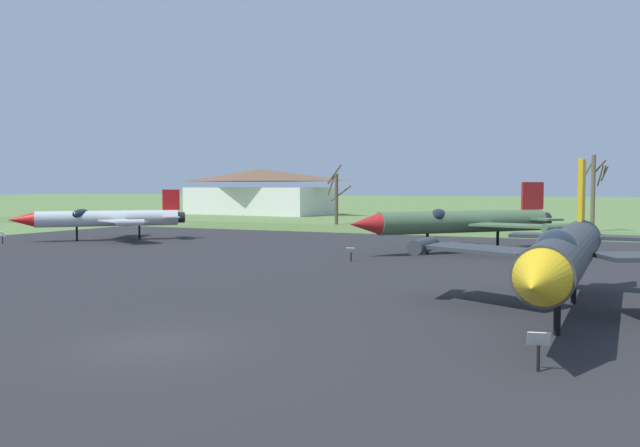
% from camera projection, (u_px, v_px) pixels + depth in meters
% --- Properties ---
extents(ground_plane, '(600.00, 600.00, 0.00)m').
position_uv_depth(ground_plane, '(151.00, 347.00, 18.68)').
color(ground_plane, '#607F42').
extents(asphalt_apron, '(79.42, 54.69, 0.05)m').
position_uv_depth(asphalt_apron, '(366.00, 275.00, 33.49)').
color(asphalt_apron, '#28282B').
rests_on(asphalt_apron, ground).
extents(grass_verge_strip, '(139.42, 12.00, 0.06)m').
position_uv_depth(grass_verge_strip, '(494.00, 233.00, 63.57)').
color(grass_verge_strip, '#567338').
rests_on(grass_verge_strip, ground).
extents(jet_fighter_front_left, '(11.36, 11.34, 4.22)m').
position_uv_depth(jet_fighter_front_left, '(104.00, 218.00, 54.84)').
color(jet_fighter_front_left, silver).
rests_on(jet_fighter_front_left, ground).
extents(info_placard_front_left, '(0.51, 0.28, 0.99)m').
position_uv_depth(info_placard_front_left, '(2.00, 237.00, 51.58)').
color(info_placard_front_left, black).
rests_on(info_placard_front_left, ground).
extents(jet_fighter_front_right, '(11.62, 16.36, 5.61)m').
position_uv_depth(jet_fighter_front_right, '(566.00, 252.00, 22.16)').
color(jet_fighter_front_right, '#33383D').
rests_on(jet_fighter_front_right, ground).
extents(info_placard_front_right, '(0.58, 0.37, 1.03)m').
position_uv_depth(info_placard_front_right, '(538.00, 347.00, 15.95)').
color(info_placard_front_right, black).
rests_on(info_placard_front_right, ground).
extents(jet_fighter_rear_center, '(13.40, 13.84, 4.78)m').
position_uv_depth(jet_fighter_rear_center, '(461.00, 221.00, 44.63)').
color(jet_fighter_rear_center, '#4C6B47').
rests_on(jet_fighter_rear_center, ground).
extents(info_placard_rear_center, '(0.58, 0.27, 0.87)m').
position_uv_depth(info_placard_rear_center, '(351.00, 253.00, 39.44)').
color(info_placard_rear_center, black).
rests_on(info_placard_rear_center, ground).
extents(bare_tree_far_left, '(2.68, 2.09, 7.09)m').
position_uv_depth(bare_tree_far_left, '(336.00, 195.00, 78.96)').
color(bare_tree_far_left, brown).
rests_on(bare_tree_far_left, ground).
extents(bare_tree_left_of_center, '(2.40, 2.30, 7.60)m').
position_uv_depth(bare_tree_left_of_center, '(594.00, 189.00, 66.16)').
color(bare_tree_left_of_center, brown).
rests_on(bare_tree_left_of_center, ground).
extents(visitor_building, '(24.45, 13.72, 7.31)m').
position_uv_depth(visitor_building, '(259.00, 192.00, 108.22)').
color(visitor_building, silver).
rests_on(visitor_building, ground).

